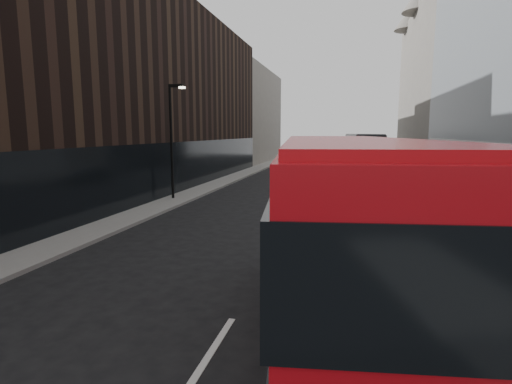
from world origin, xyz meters
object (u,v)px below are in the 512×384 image
Objects in this scene: red_bus at (345,235)px; grey_bus at (363,151)px; street_lamp at (172,134)px; car_b at (345,180)px; car_a at (374,204)px; car_c at (326,182)px.

grey_bus is at bearing 80.20° from red_bus.
red_bus reaches higher than grey_bus.
red_bus is 0.81× the size of grey_bus.
street_lamp is 13.62m from car_b.
car_b is at bearing 91.67° from car_a.
red_bus reaches higher than car_c.
red_bus is at bearing -97.33° from grey_bus.
car_c is at bearing 102.41° from car_a.
street_lamp is 11.43m from car_c.
grey_bus reaches higher than car_a.
street_lamp reaches higher than car_c.
red_bus reaches higher than car_b.
car_c reaches higher than car_a.
grey_bus is (12.07, 22.92, -1.99)m from street_lamp.
car_c is at bearing -122.67° from car_b.
street_lamp is at bearing 117.13° from red_bus.
grey_bus is at bearing 74.30° from car_c.
car_a is at bearing -79.78° from car_b.
car_c is (-2.91, 8.37, 0.03)m from car_a.
car_b is at bearing -101.48° from grey_bus.
car_c reaches higher than car_b.
car_a is 0.98× the size of car_b.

